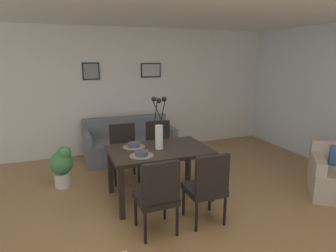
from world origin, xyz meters
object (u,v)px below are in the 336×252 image
at_px(sofa, 129,144).
at_px(dining_chair_near_left, 158,194).
at_px(bowl_near_left, 142,153).
at_px(dining_chair_near_right, 124,149).
at_px(potted_plant, 62,164).
at_px(framed_picture_center, 151,70).
at_px(dining_chair_far_right, 160,145).
at_px(dining_chair_far_left, 207,185).
at_px(bowl_near_right, 134,144).
at_px(dining_table, 159,155).
at_px(centerpiece_vase, 159,129).
at_px(framed_picture_left, 91,71).

bearing_deg(sofa, dining_chair_near_left, -96.55).
bearing_deg(dining_chair_near_left, bowl_near_left, 89.54).
relative_size(dining_chair_near_right, potted_plant, 1.37).
bearing_deg(dining_chair_near_left, framed_picture_center, 73.44).
relative_size(dining_chair_far_right, potted_plant, 1.37).
xyz_separation_m(dining_chair_far_left, framed_picture_center, (0.32, 3.18, 1.22)).
xyz_separation_m(bowl_near_left, bowl_near_right, (0.00, 0.41, 0.00)).
height_order(dining_chair_far_right, sofa, dining_chair_far_right).
bearing_deg(dining_table, bowl_near_left, -147.12).
bearing_deg(sofa, dining_chair_far_left, -83.31).
distance_m(dining_chair_near_right, centerpiece_vase, 1.04).
bearing_deg(framed_picture_center, dining_chair_far_right, -102.50).
bearing_deg(sofa, dining_chair_near_right, -107.98).
height_order(dining_chair_near_left, sofa, dining_chair_near_left).
distance_m(dining_chair_near_left, potted_plant, 2.00).
bearing_deg(dining_chair_far_left, sofa, 96.69).
distance_m(bowl_near_left, sofa, 2.12).
xyz_separation_m(bowl_near_left, potted_plant, (-0.99, 1.07, -0.41)).
relative_size(bowl_near_right, sofa, 0.10).
relative_size(dining_chair_near_left, dining_chair_far_right, 1.00).
height_order(dining_chair_near_right, framed_picture_center, framed_picture_center).
height_order(dining_table, dining_chair_far_right, dining_chair_far_right).
bearing_deg(framed_picture_left, dining_chair_near_right, -78.75).
bearing_deg(dining_chair_near_right, sofa, 72.02).
bearing_deg(centerpiece_vase, dining_chair_far_left, -70.66).
distance_m(bowl_near_left, framed_picture_center, 2.85).
relative_size(dining_chair_far_left, potted_plant, 1.37).
bearing_deg(centerpiece_vase, dining_chair_near_left, -110.29).
xyz_separation_m(dining_chair_far_left, bowl_near_left, (-0.62, 0.66, 0.27)).
bearing_deg(dining_chair_far_left, dining_chair_near_right, 110.50).
xyz_separation_m(dining_chair_far_right, bowl_near_left, (-0.61, -1.04, 0.27)).
height_order(bowl_near_right, sofa, bowl_near_right).
relative_size(dining_chair_near_right, sofa, 0.53).
bearing_deg(dining_table, centerpiece_vase, 55.35).
relative_size(dining_chair_near_right, bowl_near_left, 5.41).
bearing_deg(potted_plant, dining_chair_near_right, -1.70).
xyz_separation_m(dining_chair_near_left, bowl_near_left, (0.01, 0.66, 0.27)).
distance_m(dining_chair_near_left, dining_chair_near_right, 1.71).
bearing_deg(potted_plant, framed_picture_center, 36.75).
height_order(sofa, framed_picture_center, framed_picture_center).
height_order(centerpiece_vase, sofa, centerpiece_vase).
height_order(bowl_near_right, potted_plant, bowl_near_right).
distance_m(dining_chair_far_left, framed_picture_center, 3.42).
relative_size(dining_table, dining_chair_near_right, 1.52).
bearing_deg(framed_picture_center, dining_table, -105.13).
relative_size(dining_table, dining_chair_far_right, 1.52).
distance_m(dining_chair_far_right, sofa, 1.06).
bearing_deg(dining_chair_far_left, framed_picture_left, 106.32).
distance_m(centerpiece_vase, framed_picture_left, 2.50).
bearing_deg(framed_picture_center, dining_chair_far_left, -95.73).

